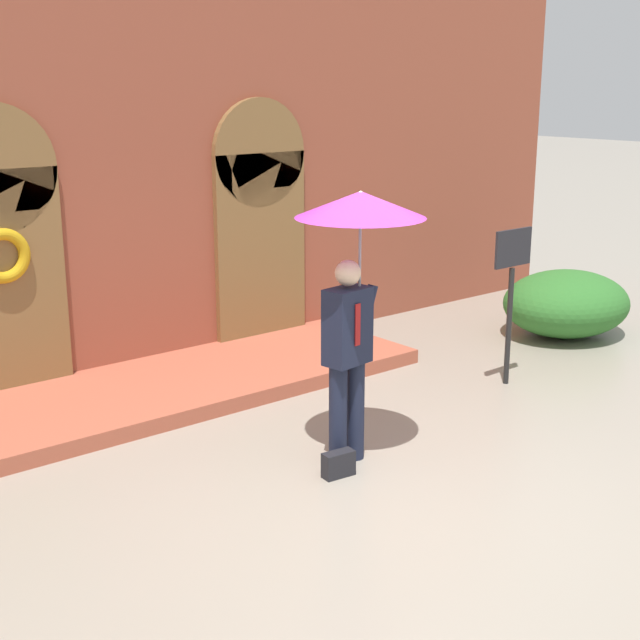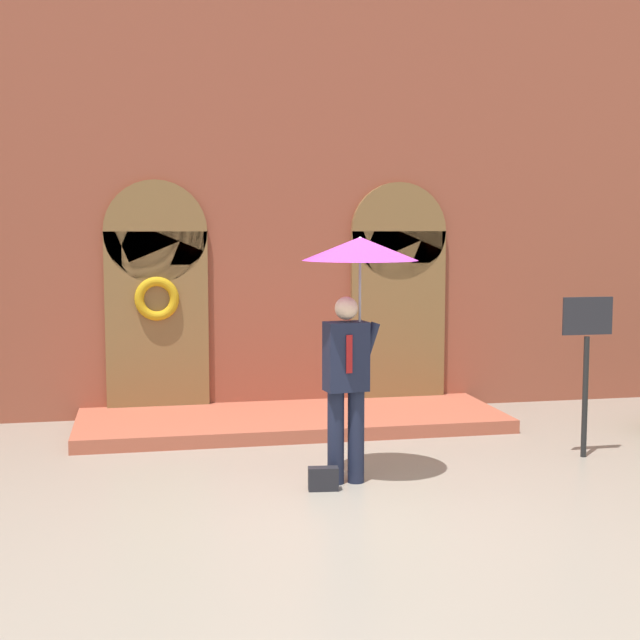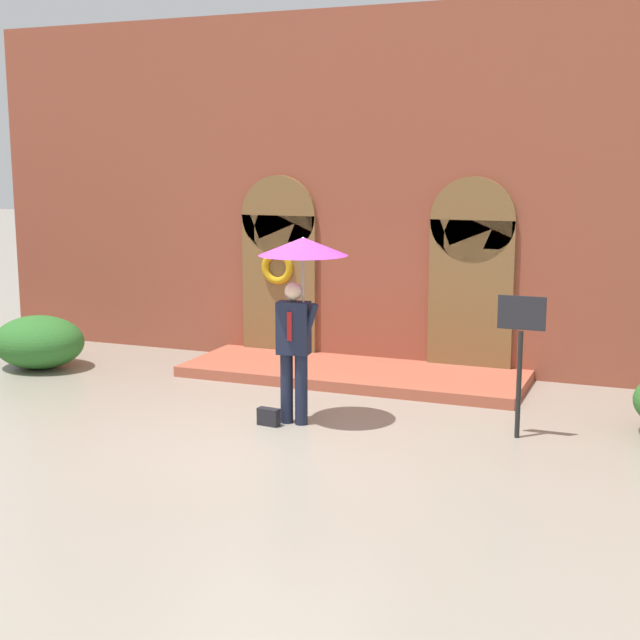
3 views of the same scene
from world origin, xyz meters
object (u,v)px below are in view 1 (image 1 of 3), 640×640
at_px(handbag, 338,464).
at_px(shrub_right, 566,303).
at_px(person_with_umbrella, 357,245).
at_px(sign_post, 511,281).

relative_size(handbag, shrub_right, 0.16).
distance_m(person_with_umbrella, handbag, 1.85).
bearing_deg(handbag, person_with_umbrella, 35.44).
bearing_deg(person_with_umbrella, handbag, -151.03).
xyz_separation_m(person_with_umbrella, shrub_right, (4.76, 1.22, -1.49)).
relative_size(handbag, sign_post, 0.16).
height_order(sign_post, shrub_right, sign_post).
bearing_deg(sign_post, shrub_right, 19.91).
height_order(handbag, shrub_right, shrub_right).
xyz_separation_m(person_with_umbrella, handbag, (-0.36, -0.20, -1.80)).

